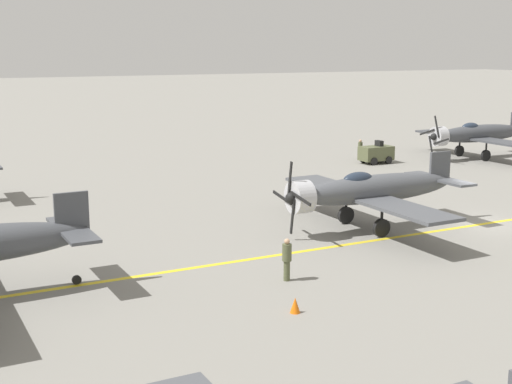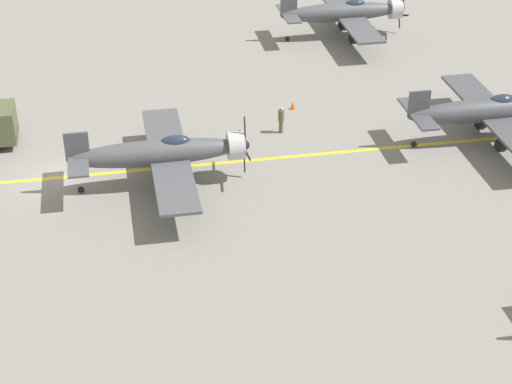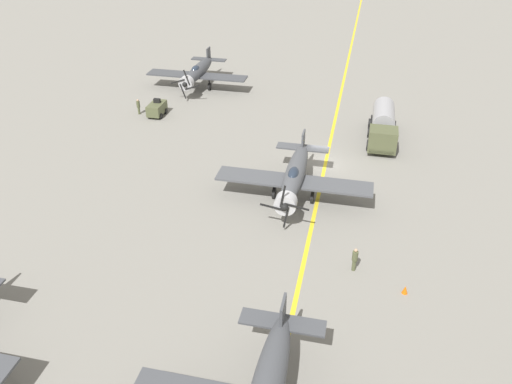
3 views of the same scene
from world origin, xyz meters
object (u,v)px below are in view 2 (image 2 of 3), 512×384
at_px(airplane_far_center, 489,110).
at_px(airplane_far_left, 345,12).
at_px(airplane_mid_center, 162,153).
at_px(traffic_cone, 293,105).
at_px(ground_crew_walking, 281,119).

height_order(airplane_far_center, airplane_far_left, airplane_far_left).
bearing_deg(airplane_mid_center, traffic_cone, 139.11).
height_order(airplane_far_left, traffic_cone, airplane_far_left).
relative_size(airplane_far_left, ground_crew_walking, 7.04).
relative_size(airplane_mid_center, ground_crew_walking, 7.04).
xyz_separation_m(airplane_far_center, ground_crew_walking, (-3.35, -12.00, -1.08)).
height_order(airplane_far_center, traffic_cone, airplane_far_center).
bearing_deg(airplane_far_left, traffic_cone, -46.87).
xyz_separation_m(airplane_mid_center, airplane_far_center, (-1.74, 19.70, 0.00)).
xyz_separation_m(airplane_mid_center, ground_crew_walking, (-5.10, 7.70, -1.08)).
bearing_deg(airplane_mid_center, airplane_far_left, 149.01).
relative_size(airplane_far_center, traffic_cone, 21.82).
distance_m(ground_crew_walking, traffic_cone, 3.54).
bearing_deg(airplane_mid_center, airplane_far_center, 102.27).
height_order(ground_crew_walking, traffic_cone, ground_crew_walking).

